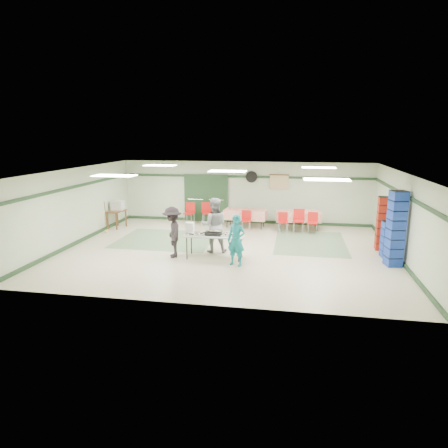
% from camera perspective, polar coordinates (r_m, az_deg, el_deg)
% --- Properties ---
extents(floor, '(11.00, 11.00, 0.00)m').
position_cam_1_polar(floor, '(13.60, 0.51, -3.77)').
color(floor, beige).
rests_on(floor, ground).
extents(ceiling, '(11.00, 11.00, 0.00)m').
position_cam_1_polar(ceiling, '(13.10, 0.53, 7.64)').
color(ceiling, white).
rests_on(ceiling, wall_back).
extents(wall_back, '(11.00, 0.00, 11.00)m').
position_cam_1_polar(wall_back, '(17.68, 2.97, 4.52)').
color(wall_back, '#B6C3A6').
rests_on(wall_back, floor).
extents(wall_front, '(11.00, 0.00, 11.00)m').
position_cam_1_polar(wall_front, '(9.00, -4.29, -3.48)').
color(wall_front, '#B6C3A6').
rests_on(wall_front, floor).
extents(wall_left, '(0.00, 9.00, 9.00)m').
position_cam_1_polar(wall_left, '(15.19, -20.42, 2.40)').
color(wall_left, '#B6C3A6').
rests_on(wall_left, floor).
extents(wall_right, '(0.00, 9.00, 9.00)m').
position_cam_1_polar(wall_right, '(13.52, 24.17, 0.90)').
color(wall_right, '#B6C3A6').
rests_on(wall_right, floor).
extents(trim_back, '(11.00, 0.06, 0.10)m').
position_cam_1_polar(trim_back, '(17.56, 2.98, 6.77)').
color(trim_back, '#1F3921').
rests_on(trim_back, wall_back).
extents(baseboard_back, '(11.00, 0.06, 0.12)m').
position_cam_1_polar(baseboard_back, '(17.87, 2.91, 0.41)').
color(baseboard_back, '#1F3921').
rests_on(baseboard_back, floor).
extents(trim_left, '(0.06, 9.00, 0.10)m').
position_cam_1_polar(trim_left, '(15.07, -20.53, 5.02)').
color(trim_left, '#1F3921').
rests_on(trim_left, wall_back).
extents(baseboard_left, '(0.06, 9.00, 0.12)m').
position_cam_1_polar(baseboard_left, '(15.44, -19.96, -2.32)').
color(baseboard_left, '#1F3921').
rests_on(baseboard_left, floor).
extents(trim_right, '(0.06, 9.00, 0.10)m').
position_cam_1_polar(trim_right, '(13.40, 24.31, 3.83)').
color(trim_right, '#1F3921').
rests_on(trim_right, wall_back).
extents(baseboard_right, '(0.06, 9.00, 0.12)m').
position_cam_1_polar(baseboard_right, '(13.81, 23.57, -4.34)').
color(baseboard_right, '#1F3921').
rests_on(baseboard_right, floor).
extents(green_patch_a, '(3.50, 3.00, 0.01)m').
position_cam_1_polar(green_patch_a, '(15.13, -8.24, -2.19)').
color(green_patch_a, slate).
rests_on(green_patch_a, floor).
extents(green_patch_b, '(2.50, 3.50, 0.01)m').
position_cam_1_polar(green_patch_b, '(14.88, 12.19, -2.60)').
color(green_patch_b, slate).
rests_on(green_patch_b, floor).
extents(double_door_left, '(0.90, 0.06, 2.10)m').
position_cam_1_polar(double_door_left, '(18.07, -4.02, 3.73)').
color(double_door_left, '#959896').
rests_on(double_door_left, floor).
extents(double_door_right, '(0.90, 0.06, 2.10)m').
position_cam_1_polar(double_door_right, '(17.86, -1.06, 3.65)').
color(double_door_right, '#959896').
rests_on(double_door_right, floor).
extents(door_frame, '(2.00, 0.03, 2.15)m').
position_cam_1_polar(door_frame, '(17.94, -2.58, 3.68)').
color(door_frame, '#1F3921').
rests_on(door_frame, floor).
extents(wall_fan, '(0.50, 0.10, 0.50)m').
position_cam_1_polar(wall_fan, '(17.50, 3.95, 6.74)').
color(wall_fan, black).
rests_on(wall_fan, wall_back).
extents(scroll_banner, '(0.80, 0.02, 0.60)m').
position_cam_1_polar(scroll_banner, '(17.43, 7.88, 5.97)').
color(scroll_banner, tan).
rests_on(scroll_banner, wall_back).
extents(serving_table, '(1.92, 0.81, 0.76)m').
position_cam_1_polar(serving_table, '(12.61, -1.41, -1.71)').
color(serving_table, beige).
rests_on(serving_table, floor).
extents(sheet_tray_right, '(0.54, 0.41, 0.02)m').
position_cam_1_polar(sheet_tray_right, '(12.49, 0.93, -1.59)').
color(sheet_tray_right, silver).
rests_on(sheet_tray_right, serving_table).
extents(sheet_tray_mid, '(0.57, 0.44, 0.02)m').
position_cam_1_polar(sheet_tray_mid, '(12.78, -1.57, -1.27)').
color(sheet_tray_mid, silver).
rests_on(sheet_tray_mid, serving_table).
extents(sheet_tray_left, '(0.64, 0.49, 0.02)m').
position_cam_1_polar(sheet_tray_left, '(12.64, -3.93, -1.45)').
color(sheet_tray_left, silver).
rests_on(sheet_tray_left, serving_table).
extents(baking_pan, '(0.52, 0.33, 0.08)m').
position_cam_1_polar(baking_pan, '(12.53, -1.50, -1.41)').
color(baking_pan, black).
rests_on(baking_pan, serving_table).
extents(foam_box_stack, '(0.25, 0.23, 0.34)m').
position_cam_1_polar(foam_box_stack, '(12.83, -4.89, -0.52)').
color(foam_box_stack, white).
rests_on(foam_box_stack, serving_table).
extents(volunteer_teal, '(0.65, 0.52, 1.55)m').
position_cam_1_polar(volunteer_teal, '(11.86, 1.77, -2.35)').
color(volunteer_teal, '#137883').
rests_on(volunteer_teal, floor).
extents(volunteer_grey, '(0.99, 0.83, 1.82)m').
position_cam_1_polar(volunteer_grey, '(13.22, -1.44, -0.17)').
color(volunteer_grey, gray).
rests_on(volunteer_grey, floor).
extents(volunteer_dark, '(0.94, 1.20, 1.63)m').
position_cam_1_polar(volunteer_dark, '(12.77, -7.38, -1.17)').
color(volunteer_dark, black).
rests_on(volunteer_dark, floor).
extents(dining_table_a, '(1.84, 0.92, 0.77)m').
position_cam_1_polar(dining_table_a, '(16.74, 10.57, 1.16)').
color(dining_table_a, red).
rests_on(dining_table_a, floor).
extents(dining_table_b, '(1.80, 0.91, 0.77)m').
position_cam_1_polar(dining_table_b, '(16.86, 3.08, 1.44)').
color(dining_table_b, red).
rests_on(dining_table_b, floor).
extents(chair_a, '(0.45, 0.45, 0.94)m').
position_cam_1_polar(chair_a, '(16.19, 10.64, 0.80)').
color(chair_a, red).
rests_on(chair_a, floor).
extents(chair_b, '(0.42, 0.42, 0.80)m').
position_cam_1_polar(chair_b, '(16.20, 8.44, 0.55)').
color(chair_b, red).
rests_on(chair_b, floor).
extents(chair_c, '(0.41, 0.41, 0.84)m').
position_cam_1_polar(chair_c, '(16.21, 12.55, 0.49)').
color(chair_c, red).
rests_on(chair_c, floor).
extents(chair_d, '(0.41, 0.41, 0.82)m').
position_cam_1_polar(chair_d, '(16.31, 3.19, 0.81)').
color(chair_d, red).
rests_on(chair_d, floor).
extents(chair_loose_a, '(0.56, 0.56, 0.93)m').
position_cam_1_polar(chair_loose_a, '(17.63, -2.47, 1.94)').
color(chair_loose_a, red).
rests_on(chair_loose_a, floor).
extents(chair_loose_b, '(0.48, 0.48, 0.93)m').
position_cam_1_polar(chair_loose_b, '(17.62, -4.92, 1.89)').
color(chair_loose_b, red).
rests_on(chair_loose_b, floor).
extents(crate_stack_blue_a, '(0.40, 0.40, 1.17)m').
position_cam_1_polar(crate_stack_blue_a, '(13.73, 22.33, -2.04)').
color(crate_stack_blue_a, navy).
rests_on(crate_stack_blue_a, floor).
extents(crate_stack_red, '(0.42, 0.42, 1.83)m').
position_cam_1_polar(crate_stack_red, '(14.46, 21.77, 0.05)').
color(crate_stack_red, '#A51F10').
rests_on(crate_stack_red, floor).
extents(crate_stack_blue_b, '(0.51, 0.51, 2.27)m').
position_cam_1_polar(crate_stack_blue_b, '(12.77, 23.34, -0.65)').
color(crate_stack_blue_b, navy).
rests_on(crate_stack_blue_b, floor).
extents(printer_table, '(0.68, 0.91, 0.74)m').
position_cam_1_polar(printer_table, '(17.32, -15.10, 1.52)').
color(printer_table, brown).
rests_on(printer_table, floor).
extents(office_printer, '(0.52, 0.46, 0.39)m').
position_cam_1_polar(office_printer, '(17.40, -14.95, 2.61)').
color(office_printer, '#B9B9B4').
rests_on(office_printer, printer_table).
extents(broom, '(0.04, 0.20, 1.23)m').
position_cam_1_polar(broom, '(16.65, -16.50, 1.05)').
color(broom, brown).
rests_on(broom, floor).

